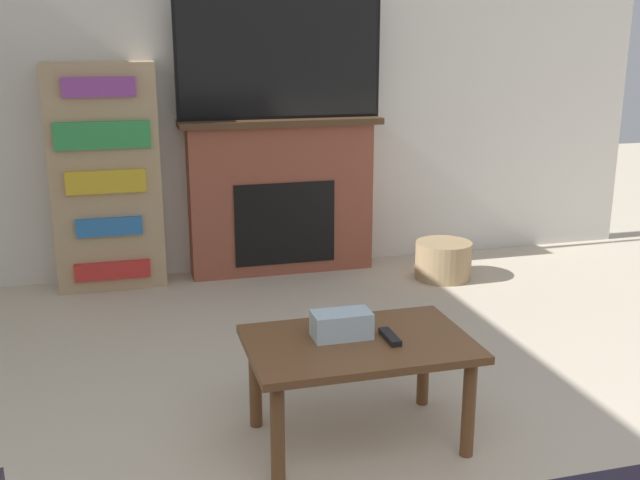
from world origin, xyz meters
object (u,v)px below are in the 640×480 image
(fireplace, at_px, (281,196))
(bookshelf, at_px, (106,177))
(storage_basket, at_px, (443,260))
(coffee_table, at_px, (359,355))
(tv, at_px, (280,57))

(fireplace, xyz_separation_m, bookshelf, (-1.08, -0.02, 0.18))
(fireplace, xyz_separation_m, storage_basket, (0.96, -0.44, -0.39))
(fireplace, relative_size, bookshelf, 0.94)
(fireplace, height_order, bookshelf, bookshelf)
(fireplace, distance_m, bookshelf, 1.10)
(coffee_table, distance_m, bookshelf, 2.38)
(coffee_table, xyz_separation_m, storage_basket, (1.15, 1.76, -0.23))
(coffee_table, bearing_deg, fireplace, 85.19)
(coffee_table, bearing_deg, storage_basket, 56.93)
(tv, relative_size, bookshelf, 0.95)
(fireplace, relative_size, tv, 1.00)
(coffee_table, relative_size, storage_basket, 2.33)
(tv, bearing_deg, fireplace, 90.00)
(tv, bearing_deg, storage_basket, -23.36)
(coffee_table, height_order, bookshelf, bookshelf)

